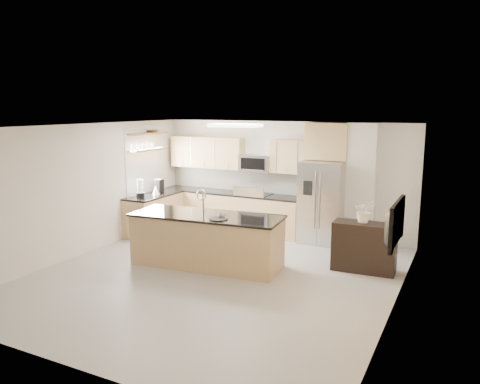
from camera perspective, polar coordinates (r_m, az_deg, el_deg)
The scene contains 27 objects.
floor at distance 8.33m, azimuth -3.14°, elevation -10.23°, with size 6.50×6.50×0.00m, color #A6A39E.
ceiling at distance 7.80m, azimuth -3.33°, elevation 7.94°, with size 6.00×6.50×0.02m, color white.
wall_back at distance 10.86m, azimuth 5.31°, elevation 1.71°, with size 6.00×0.02×2.60m, color silver.
wall_front at distance 5.48m, azimuth -20.49°, elevation -7.61°, with size 6.00×0.02×2.60m, color silver.
wall_left at distance 9.78m, azimuth -18.67°, elevation 0.24°, with size 0.02×6.50×2.60m, color silver.
wall_right at distance 7.01m, azimuth 18.63°, elevation -3.63°, with size 0.02×6.50×2.60m, color silver.
back_counter at distance 11.23m, azimuth -1.20°, elevation -2.26°, with size 3.55×0.66×1.44m.
left_counter at distance 11.10m, azimuth -10.47°, elevation -2.64°, with size 0.66×1.50×0.92m.
range at distance 10.95m, azimuth 1.68°, elevation -2.59°, with size 0.76×0.64×1.14m.
upper_cabinets at distance 11.18m, azimuth -1.21°, elevation 4.72°, with size 3.50×0.33×0.75m.
microwave at distance 10.86m, azimuth 1.99°, elevation 3.51°, with size 0.76×0.40×0.40m.
refrigerator at distance 10.24m, azimuth 10.03°, elevation -1.26°, with size 0.92×0.78×1.78m.
partition_column at distance 10.20m, azimuth 14.56°, elevation 0.86°, with size 0.60×0.30×2.60m, color silver.
window at distance 11.08m, azimuth -11.92°, elevation 3.53°, with size 0.04×1.15×1.65m.
shelf_lower at distance 11.05m, azimuth -11.14°, elevation 5.11°, with size 0.30×1.20×0.04m, color olive.
shelf_upper at distance 11.02m, azimuth -11.20°, elevation 7.02°, with size 0.30×1.20×0.04m, color olive.
ceiling_fixture at distance 9.40m, azimuth -0.56°, elevation 8.13°, with size 1.00×0.50×0.06m, color white.
island at distance 8.76m, azimuth -4.05°, elevation -5.84°, with size 2.89×1.28×1.39m.
credenza at distance 8.74m, azimuth 14.91°, elevation -6.50°, with size 1.11×0.47×0.89m, color black.
cup at distance 8.38m, azimuth -2.21°, elevation -2.83°, with size 0.12×0.12×0.09m, color silver.
platter at distance 8.27m, azimuth -2.65°, elevation -3.28°, with size 0.34×0.34×0.02m, color black.
blender at distance 10.62m, azimuth -12.07°, elevation 0.25°, with size 0.18×0.18×0.42m.
kettle at distance 10.99m, azimuth -10.21°, elevation 0.27°, with size 0.20×0.20×0.25m.
coffee_maker at distance 11.19m, azimuth -9.89°, elevation 0.68°, with size 0.18×0.22×0.32m.
bowl at distance 11.18m, azimuth -10.60°, elevation 7.40°, with size 0.36×0.36×0.09m, color #ACACAE.
flower_vase at distance 8.60m, azimuth 14.97°, elevation -1.56°, with size 0.56×0.49×0.63m, color white.
television at distance 6.82m, azimuth 17.66°, elevation -3.53°, with size 1.08×0.14×0.62m, color black.
Camera 1 is at (3.88, -6.76, 2.93)m, focal length 35.00 mm.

